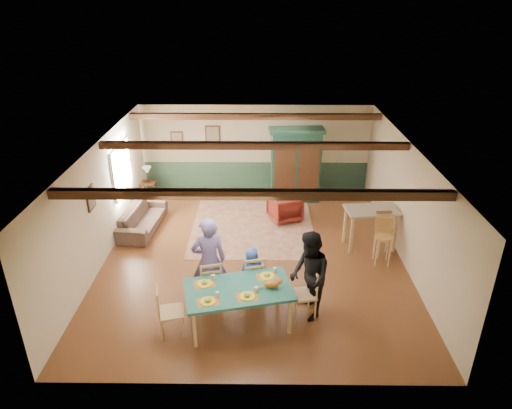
{
  "coord_description": "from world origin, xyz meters",
  "views": [
    {
      "loc": [
        0.16,
        -9.43,
        5.78
      ],
      "look_at": [
        0.05,
        0.38,
        1.15
      ],
      "focal_mm": 32.0,
      "sensor_mm": 36.0,
      "label": 1
    }
  ],
  "objects_px": {
    "dining_chair_far_left": "(211,281)",
    "bar_stool_right": "(384,235)",
    "cat": "(272,284)",
    "counter_table": "(370,228)",
    "armchair": "(285,208)",
    "bar_stool_left": "(383,242)",
    "dining_chair_far_right": "(253,276)",
    "sofa": "(143,218)",
    "person_woman": "(309,276)",
    "dining_table": "(239,307)",
    "end_table": "(149,190)",
    "table_lamp": "(147,175)",
    "dining_chair_end_left": "(171,311)",
    "person_man": "(209,261)",
    "dining_chair_end_right": "(303,293)",
    "person_child": "(252,272)",
    "armoire": "(296,165)"
  },
  "relations": [
    {
      "from": "dining_chair_far_left",
      "to": "bar_stool_right",
      "type": "xyz_separation_m",
      "value": [
        3.9,
        1.86,
        0.04
      ]
    },
    {
      "from": "cat",
      "to": "counter_table",
      "type": "distance_m",
      "value": 3.83
    },
    {
      "from": "armchair",
      "to": "counter_table",
      "type": "distance_m",
      "value": 2.48
    },
    {
      "from": "dining_chair_far_left",
      "to": "bar_stool_left",
      "type": "bearing_deg",
      "value": -171.0
    },
    {
      "from": "dining_chair_far_right",
      "to": "sofa",
      "type": "bearing_deg",
      "value": -57.79
    },
    {
      "from": "person_woman",
      "to": "dining_chair_far_right",
      "type": "bearing_deg",
      "value": -130.27
    },
    {
      "from": "dining_table",
      "to": "end_table",
      "type": "bearing_deg",
      "value": 117.47
    },
    {
      "from": "armchair",
      "to": "table_lamp",
      "type": "bearing_deg",
      "value": -40.85
    },
    {
      "from": "dining_table",
      "to": "bar_stool_left",
      "type": "xyz_separation_m",
      "value": [
        3.21,
        2.18,
        0.15
      ]
    },
    {
      "from": "dining_chair_end_left",
      "to": "person_man",
      "type": "distance_m",
      "value": 1.26
    },
    {
      "from": "dining_chair_end_left",
      "to": "bar_stool_left",
      "type": "bearing_deg",
      "value": -73.68
    },
    {
      "from": "bar_stool_left",
      "to": "dining_table",
      "type": "bearing_deg",
      "value": -139.48
    },
    {
      "from": "bar_stool_right",
      "to": "person_man",
      "type": "bearing_deg",
      "value": -161.02
    },
    {
      "from": "dining_table",
      "to": "person_man",
      "type": "height_order",
      "value": "person_man"
    },
    {
      "from": "dining_chair_end_right",
      "to": "armchair",
      "type": "distance_m",
      "value": 4.11
    },
    {
      "from": "dining_table",
      "to": "cat",
      "type": "distance_m",
      "value": 0.79
    },
    {
      "from": "person_child",
      "to": "cat",
      "type": "distance_m",
      "value": 1.06
    },
    {
      "from": "dining_chair_far_right",
      "to": "bar_stool_left",
      "type": "relative_size",
      "value": 0.93
    },
    {
      "from": "dining_chair_far_right",
      "to": "dining_chair_far_left",
      "type": "bearing_deg",
      "value": 0.0
    },
    {
      "from": "person_man",
      "to": "cat",
      "type": "xyz_separation_m",
      "value": [
        1.22,
        -0.73,
        -0.02
      ]
    },
    {
      "from": "person_child",
      "to": "end_table",
      "type": "xyz_separation_m",
      "value": [
        -3.22,
        4.81,
        -0.28
      ]
    },
    {
      "from": "armoire",
      "to": "armchair",
      "type": "relative_size",
      "value": 2.76
    },
    {
      "from": "dining_table",
      "to": "sofa",
      "type": "relative_size",
      "value": 0.96
    },
    {
      "from": "sofa",
      "to": "person_man",
      "type": "bearing_deg",
      "value": -140.24
    },
    {
      "from": "bar_stool_right",
      "to": "dining_chair_far_right",
      "type": "bearing_deg",
      "value": -156.75
    },
    {
      "from": "cat",
      "to": "end_table",
      "type": "relative_size",
      "value": 0.73
    },
    {
      "from": "person_woman",
      "to": "end_table",
      "type": "bearing_deg",
      "value": -154.4
    },
    {
      "from": "armchair",
      "to": "table_lamp",
      "type": "relative_size",
      "value": 1.64
    },
    {
      "from": "dining_chair_far_right",
      "to": "bar_stool_right",
      "type": "distance_m",
      "value": 3.48
    },
    {
      "from": "dining_chair_end_left",
      "to": "counter_table",
      "type": "xyz_separation_m",
      "value": [
        4.28,
        3.21,
        0.0
      ]
    },
    {
      "from": "dining_table",
      "to": "dining_chair_far_left",
      "type": "height_order",
      "value": "dining_chair_far_left"
    },
    {
      "from": "bar_stool_right",
      "to": "person_child",
      "type": "bearing_deg",
      "value": -158.13
    },
    {
      "from": "bar_stool_left",
      "to": "counter_table",
      "type": "bearing_deg",
      "value": 106.82
    },
    {
      "from": "dining_chair_far_left",
      "to": "person_woman",
      "type": "bearing_deg",
      "value": 156.43
    },
    {
      "from": "person_woman",
      "to": "sofa",
      "type": "xyz_separation_m",
      "value": [
        -4.05,
        3.54,
        -0.6
      ]
    },
    {
      "from": "cat",
      "to": "armchair",
      "type": "bearing_deg",
      "value": 71.3
    },
    {
      "from": "dining_chair_end_left",
      "to": "armoire",
      "type": "distance_m",
      "value": 6.58
    },
    {
      "from": "cat",
      "to": "counter_table",
      "type": "bearing_deg",
      "value": 37.03
    },
    {
      "from": "dining_table",
      "to": "armchair",
      "type": "xyz_separation_m",
      "value": [
        1.06,
        4.38,
        -0.04
      ]
    },
    {
      "from": "armchair",
      "to": "person_woman",
      "type": "bearing_deg",
      "value": 71.55
    },
    {
      "from": "dining_chair_far_right",
      "to": "person_child",
      "type": "relative_size",
      "value": 0.95
    },
    {
      "from": "person_man",
      "to": "end_table",
      "type": "relative_size",
      "value": 3.5
    },
    {
      "from": "end_table",
      "to": "person_woman",
      "type": "bearing_deg",
      "value": -51.65
    },
    {
      "from": "dining_chair_far_right",
      "to": "bar_stool_right",
      "type": "bearing_deg",
      "value": -164.15
    },
    {
      "from": "person_man",
      "to": "sofa",
      "type": "distance_m",
      "value": 3.8
    },
    {
      "from": "dining_chair_far_left",
      "to": "armchair",
      "type": "height_order",
      "value": "dining_chair_far_left"
    },
    {
      "from": "dining_table",
      "to": "dining_chair_far_left",
      "type": "bearing_deg",
      "value": 131.81
    },
    {
      "from": "dining_chair_end_left",
      "to": "bar_stool_right",
      "type": "bearing_deg",
      "value": -71.0
    },
    {
      "from": "person_woman",
      "to": "armchair",
      "type": "distance_m",
      "value": 4.13
    },
    {
      "from": "sofa",
      "to": "counter_table",
      "type": "distance_m",
      "value": 5.87
    }
  ]
}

